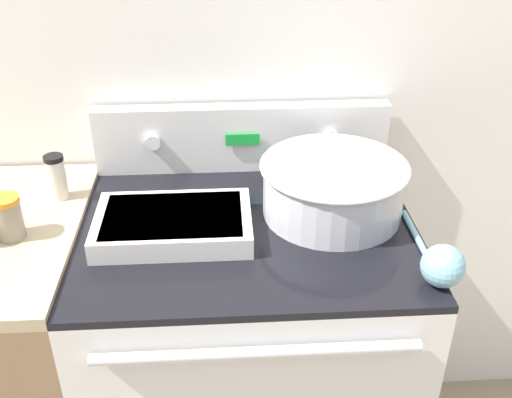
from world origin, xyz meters
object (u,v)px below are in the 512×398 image
object	(u,v)px
mixing_bowl	(333,185)
ladle	(441,264)
casserole_dish	(173,223)
spice_jar_black_cap	(57,177)
spice_jar_orange_cap	(8,217)

from	to	relation	value
mixing_bowl	ladle	distance (m)	0.33
casserole_dish	spice_jar_black_cap	world-z (taller)	spice_jar_black_cap
spice_jar_orange_cap	mixing_bowl	bearing A→B (deg)	6.02
ladle	spice_jar_black_cap	bearing A→B (deg)	156.09
mixing_bowl	spice_jar_orange_cap	world-z (taller)	mixing_bowl
spice_jar_black_cap	spice_jar_orange_cap	distance (m)	0.18
ladle	spice_jar_black_cap	world-z (taller)	spice_jar_black_cap
casserole_dish	spice_jar_black_cap	size ratio (longest dim) A/B	3.07
ladle	spice_jar_black_cap	xyz separation A→B (m)	(-0.84, 0.37, 0.03)
ladle	spice_jar_black_cap	size ratio (longest dim) A/B	2.69
ladle	spice_jar_orange_cap	distance (m)	0.93
spice_jar_black_cap	spice_jar_orange_cap	size ratio (longest dim) A/B	1.14
spice_jar_black_cap	spice_jar_orange_cap	world-z (taller)	spice_jar_black_cap
casserole_dish	spice_jar_orange_cap	distance (m)	0.36
spice_jar_black_cap	ladle	bearing A→B (deg)	-23.91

